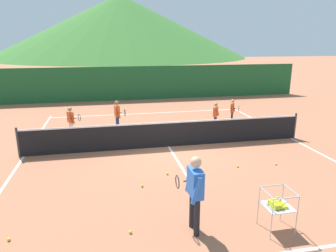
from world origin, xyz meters
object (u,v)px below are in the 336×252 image
Objects in this scene: tennis_ball_2 at (9,239)px; tennis_ball_7 at (130,232)px; student_0 at (71,119)px; tennis_ball_0 at (278,198)px; student_1 at (117,113)px; tennis_net at (169,134)px; tennis_ball_5 at (238,166)px; student_2 at (216,113)px; student_3 at (233,109)px; instructor at (195,187)px; tennis_ball_6 at (142,186)px; ball_cart at (277,204)px; tennis_ball_1 at (167,174)px; tennis_ball_3 at (276,164)px.

tennis_ball_2 is 1.00× the size of tennis_ball_7.
student_0 reaches higher than tennis_ball_7.
student_1 is at bearing 117.87° from tennis_ball_0.
tennis_net is 2.98m from tennis_ball_5.
student_0 is 1.04× the size of student_2.
student_0 reaches higher than student_3.
student_0 is (-3.12, 7.42, -0.25)m from instructor.
tennis_ball_6 is (0.38, -5.60, -0.79)m from student_1.
student_3 is at bearing 72.94° from ball_cart.
tennis_ball_0 is at bearing -85.84° from tennis_ball_5.
tennis_ball_1 is at bearing 33.21° from tennis_ball_2.
student_0 reaches higher than tennis_net.
student_3 is 5.43m from tennis_ball_5.
student_3 is 17.55× the size of tennis_ball_0.
instructor is 24.61× the size of tennis_ball_0.
tennis_ball_7 is at bearing -125.44° from student_3.
tennis_ball_3 is at bearing -45.67° from student_1.
tennis_ball_2 is at bearing -95.07° from student_0.
tennis_ball_6 is at bearing -86.11° from student_1.
instructor is at bearing -90.38° from tennis_ball_1.
student_3 is at bearing 43.50° from tennis_ball_2.
tennis_ball_7 is (1.80, -7.25, -0.72)m from student_0.
tennis_ball_6 is (-5.08, -5.78, -0.69)m from student_3.
student_1 is 5.46m from student_3.
student_1 is at bearing 126.03° from tennis_ball_5.
student_0 is 1.40× the size of ball_cart.
tennis_ball_3 is 1.00× the size of tennis_ball_6.
tennis_ball_3 is (3.59, 0.02, 0.00)m from tennis_ball_1.
student_2 is 17.84× the size of tennis_ball_3.
student_3 reaches higher than tennis_net.
tennis_ball_6 is at bearing -127.94° from student_2.
student_2 reaches higher than tennis_ball_2.
instructor reaches higher than ball_cart.
tennis_ball_2 is (-3.76, -2.46, 0.00)m from tennis_ball_1.
student_1 is 6.05m from tennis_ball_5.
tennis_ball_3 is 1.00× the size of tennis_ball_7.
tennis_net reaches higher than tennis_ball_1.
instructor is 1.33× the size of student_0.
ball_cart is (1.13, -5.67, 0.09)m from tennis_net.
tennis_ball_5 is (-0.83, -4.34, -0.69)m from student_2.
student_3 is (3.68, 2.66, 0.22)m from tennis_net.
instructor is at bearing -96.14° from tennis_net.
student_1 reaches higher than tennis_ball_2.
tennis_ball_6 is at bearing -171.44° from tennis_ball_3.
tennis_ball_3 is at bearing 0.34° from tennis_ball_1.
tennis_ball_5 is at bearing -39.16° from student_0.
tennis_ball_7 is at bearing -142.34° from tennis_ball_5.
student_0 is at bearing 84.93° from tennis_ball_2.
ball_cart is (-2.55, -8.32, -0.12)m from student_3.
student_3 is 6.69m from tennis_ball_1.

